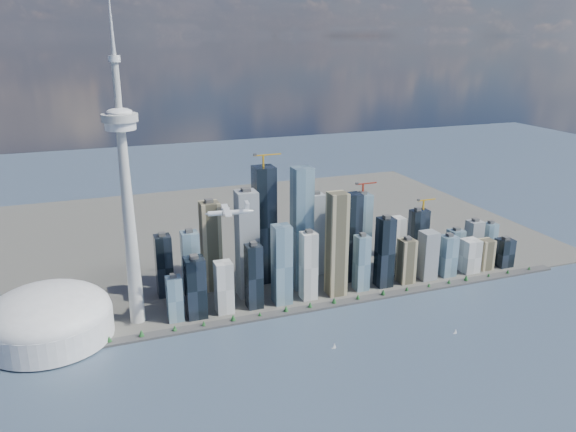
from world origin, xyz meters
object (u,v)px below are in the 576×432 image
object	(u,v)px
dome_stadium	(49,317)
sailboat_east	(455,332)
sailboat_west	(334,347)
needle_tower	(126,192)
airplane	(229,212)

from	to	relation	value
dome_stadium	sailboat_east	size ratio (longest dim) A/B	21.61
sailboat_west	sailboat_east	distance (m)	211.97
dome_stadium	sailboat_west	bearing A→B (deg)	-23.85
sailboat_west	sailboat_east	size ratio (longest dim) A/B	1.10
dome_stadium	sailboat_west	distance (m)	465.78
needle_tower	dome_stadium	size ratio (longest dim) A/B	2.75
needle_tower	airplane	size ratio (longest dim) A/B	7.08
needle_tower	sailboat_east	size ratio (longest dim) A/B	59.48
sailboat_east	dome_stadium	bearing A→B (deg)	169.53
airplane	dome_stadium	bearing A→B (deg)	172.39
sailboat_east	needle_tower	bearing A→B (deg)	163.79
dome_stadium	needle_tower	bearing A→B (deg)	4.09
needle_tower	dome_stadium	bearing A→B (deg)	-175.91
sailboat_west	airplane	bearing A→B (deg)	150.38
dome_stadium	airplane	xyz separation A→B (m)	(287.05, -78.80, 172.12)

